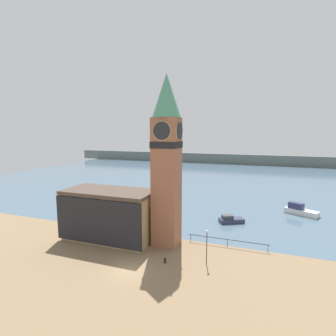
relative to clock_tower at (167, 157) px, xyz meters
name	(u,v)px	position (x,y,z in m)	size (l,w,h in m)	color
ground_plane	(127,271)	(-1.78, -8.70, -12.79)	(160.00, 160.00, 0.00)	#846B4C
water	(220,176)	(-1.78, 62.39, -12.79)	(160.00, 120.00, 0.00)	slate
far_shoreline	(232,159)	(-1.78, 102.39, -10.29)	(180.00, 3.00, 5.00)	slate
pier_railing	(227,240)	(8.44, 2.14, -11.83)	(11.41, 0.08, 1.09)	#333338
clock_tower	(167,157)	(0.00, 0.00, 0.00)	(4.01, 4.01, 24.06)	#935B42
pier_building	(109,215)	(-8.87, -1.14, -8.98)	(13.78, 6.70, 7.59)	tan
boat_near	(231,220)	(7.73, 12.45, -12.25)	(4.66, 3.59, 1.42)	#333856
boat_far	(300,210)	(20.09, 22.03, -11.98)	(6.38, 4.68, 2.23)	silver
mooring_bollard_near	(165,260)	(1.72, -5.32, -12.41)	(0.30, 0.30, 0.70)	black
lamp_post	(207,241)	(6.66, -3.82, -9.77)	(0.32, 0.32, 4.38)	#2D2D33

